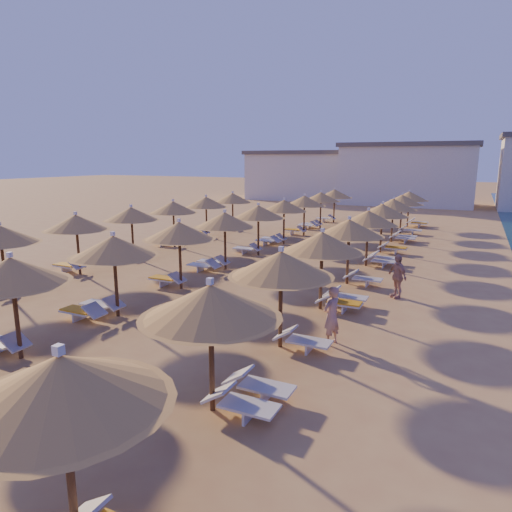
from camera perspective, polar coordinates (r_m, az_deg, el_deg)
The scene contains 8 objects.
ground at distance 16.36m, azimuth -4.24°, elevation -7.29°, with size 220.00×220.00×0.00m, color tan.
hotel_blocks at distance 58.64m, azimuth 20.87°, elevation 9.59°, with size 46.23×10.38×8.10m.
parasol_row_east at distance 20.14m, azimuth 11.57°, elevation 3.34°, with size 3.06×41.52×3.00m.
parasol_row_west at distance 22.42m, azimuth -3.92°, elevation 4.42°, with size 3.06×41.52×3.00m.
parasol_row_inland at distance 25.77m, azimuth -15.32°, elevation 5.01°, with size 3.06×26.14×3.00m.
loungers at distance 22.07m, azimuth -0.61°, elevation -1.23°, with size 15.03×40.00×0.66m.
beachgoer_c at distance 18.84m, azimuth 17.23°, elevation -2.42°, with size 1.03×0.43×1.76m, color tan.
beachgoer_a at distance 13.74m, azimuth 9.41°, elevation -7.35°, with size 0.64×0.42×1.77m, color tan.
Camera 1 is at (7.74, -13.37, 5.40)m, focal length 32.00 mm.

